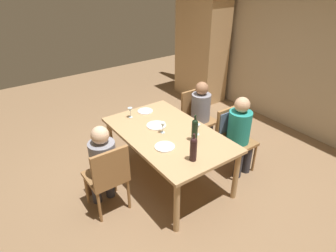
% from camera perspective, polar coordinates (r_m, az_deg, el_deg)
% --- Properties ---
extents(ground_plane, '(10.00, 10.00, 0.00)m').
position_cam_1_polar(ground_plane, '(4.20, 0.00, -10.07)').
color(ground_plane, '#846647').
extents(rear_room_partition, '(6.40, 0.12, 2.70)m').
position_cam_1_polar(rear_room_partition, '(5.48, 24.56, 12.89)').
color(rear_room_partition, tan).
rests_on(rear_room_partition, ground_plane).
extents(armoire_cabinet, '(1.18, 0.62, 2.18)m').
position_cam_1_polar(armoire_cabinet, '(6.42, 6.52, 15.02)').
color(armoire_cabinet, tan).
rests_on(armoire_cabinet, ground_plane).
extents(dining_table, '(1.76, 1.07, 0.74)m').
position_cam_1_polar(dining_table, '(3.81, 0.00, -2.33)').
color(dining_table, tan).
rests_on(dining_table, ground_plane).
extents(chair_far_left, '(0.44, 0.44, 0.92)m').
position_cam_1_polar(chair_far_left, '(4.70, 5.63, 2.24)').
color(chair_far_left, olive).
rests_on(chair_far_left, ground_plane).
extents(chair_far_right, '(0.46, 0.44, 0.92)m').
position_cam_1_polar(chair_far_right, '(4.21, 12.34, -0.86)').
color(chair_far_right, olive).
rests_on(chair_far_right, ground_plane).
extents(chair_near, '(0.44, 0.44, 0.92)m').
position_cam_1_polar(chair_near, '(3.46, -11.66, -9.37)').
color(chair_near, olive).
rests_on(chair_near, ground_plane).
extents(person_woman_host, '(0.34, 0.30, 1.11)m').
position_cam_1_polar(person_woman_host, '(4.58, 6.61, 2.97)').
color(person_woman_host, '#33333D').
rests_on(person_woman_host, ground_plane).
extents(person_man_bearded, '(0.36, 0.31, 1.15)m').
position_cam_1_polar(person_man_bearded, '(4.10, 13.94, -0.90)').
color(person_man_bearded, '#33333D').
rests_on(person_man_bearded, ground_plane).
extents(person_man_guest, '(0.35, 0.30, 1.13)m').
position_cam_1_polar(person_man_guest, '(3.48, -12.66, -6.85)').
color(person_man_guest, '#33333D').
rests_on(person_man_guest, ground_plane).
extents(wine_bottle_tall_green, '(0.08, 0.08, 0.35)m').
position_cam_1_polar(wine_bottle_tall_green, '(3.55, 5.25, -0.67)').
color(wine_bottle_tall_green, black).
rests_on(wine_bottle_tall_green, dining_table).
extents(wine_bottle_dark_red, '(0.08, 0.08, 0.34)m').
position_cam_1_polar(wine_bottle_dark_red, '(3.20, 5.00, -4.38)').
color(wine_bottle_dark_red, black).
rests_on(wine_bottle_dark_red, dining_table).
extents(wine_glass_near_left, '(0.07, 0.07, 0.15)m').
position_cam_1_polar(wine_glass_near_left, '(3.70, 5.80, -0.24)').
color(wine_glass_near_left, silver).
rests_on(wine_glass_near_left, dining_table).
extents(wine_glass_centre, '(0.07, 0.07, 0.15)m').
position_cam_1_polar(wine_glass_centre, '(4.14, -7.42, 3.02)').
color(wine_glass_centre, silver).
rests_on(wine_glass_centre, dining_table).
extents(wine_glass_near_right, '(0.07, 0.07, 0.15)m').
position_cam_1_polar(wine_glass_near_right, '(3.72, -1.05, 0.12)').
color(wine_glass_near_right, silver).
rests_on(wine_glass_near_right, dining_table).
extents(dinner_plate_host, '(0.24, 0.24, 0.01)m').
position_cam_1_polar(dinner_plate_host, '(3.48, -0.65, -4.06)').
color(dinner_plate_host, silver).
rests_on(dinner_plate_host, dining_table).
extents(dinner_plate_guest_left, '(0.27, 0.27, 0.01)m').
position_cam_1_polar(dinner_plate_guest_left, '(3.93, -2.30, 0.12)').
color(dinner_plate_guest_left, silver).
rests_on(dinner_plate_guest_left, dining_table).
extents(dinner_plate_guest_right, '(0.22, 0.22, 0.01)m').
position_cam_1_polar(dinner_plate_guest_right, '(4.32, -4.48, 2.93)').
color(dinner_plate_guest_right, white).
rests_on(dinner_plate_guest_right, dining_table).
extents(handbag, '(0.13, 0.28, 0.22)m').
position_cam_1_polar(handbag, '(4.05, -13.75, -10.80)').
color(handbag, brown).
rests_on(handbag, ground_plane).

